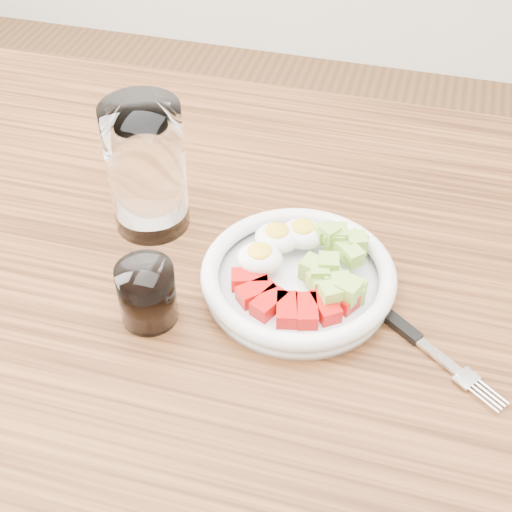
{
  "coord_description": "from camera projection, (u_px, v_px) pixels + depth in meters",
  "views": [
    {
      "loc": [
        0.15,
        -0.58,
        1.38
      ],
      "look_at": [
        -0.01,
        0.01,
        0.8
      ],
      "focal_mm": 50.0,
      "sensor_mm": 36.0,
      "label": 1
    }
  ],
  "objects": [
    {
      "name": "dining_table",
      "position": [
        261.0,
        336.0,
        0.92
      ],
      "size": [
        1.5,
        0.9,
        0.77
      ],
      "color": "brown",
      "rests_on": "ground"
    },
    {
      "name": "bowl",
      "position": [
        299.0,
        274.0,
        0.83
      ],
      "size": [
        0.23,
        0.23,
        0.05
      ],
      "color": "white",
      "rests_on": "dining_table"
    },
    {
      "name": "fork",
      "position": [
        403.0,
        328.0,
        0.79
      ],
      "size": [
        0.19,
        0.14,
        0.01
      ],
      "color": "black",
      "rests_on": "dining_table"
    },
    {
      "name": "water_glass",
      "position": [
        146.0,
        168.0,
        0.87
      ],
      "size": [
        0.1,
        0.1,
        0.17
      ],
      "primitive_type": "cylinder",
      "color": "white",
      "rests_on": "dining_table"
    },
    {
      "name": "coffee_glass",
      "position": [
        147.0,
        294.0,
        0.79
      ],
      "size": [
        0.06,
        0.06,
        0.07
      ],
      "color": "white",
      "rests_on": "dining_table"
    }
  ]
}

